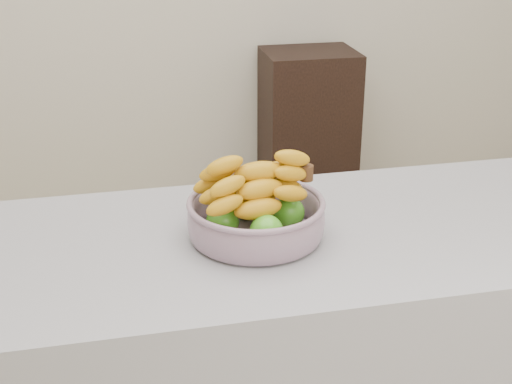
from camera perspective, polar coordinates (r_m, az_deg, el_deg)
The scene contains 2 objects.
cabinet at distance 3.66m, azimuth 4.17°, elevation 4.95°, with size 0.45×0.36×0.81m, color black.
fruit_bowl at distance 1.44m, azimuth -0.01°, elevation -1.72°, with size 0.28×0.28×0.16m.
Camera 1 is at (-0.34, -1.54, 1.57)m, focal length 50.00 mm.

